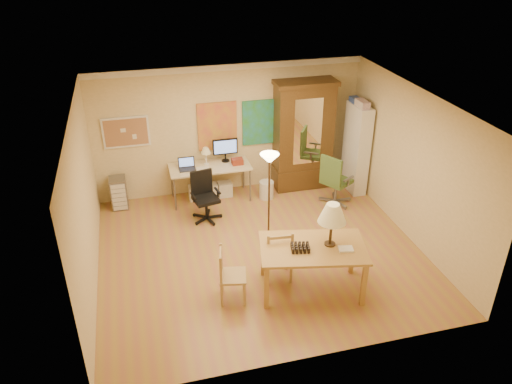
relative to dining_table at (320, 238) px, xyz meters
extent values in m
plane|color=#AC863D|center=(-0.60, 1.17, -0.95)|extent=(5.50, 5.50, 0.00)
cube|color=white|center=(-0.60, 3.63, 1.69)|extent=(5.50, 0.08, 0.12)
cube|color=#B07752|center=(-2.65, 3.64, 0.55)|extent=(0.90, 0.04, 0.62)
cube|color=gold|center=(-0.85, 3.64, 0.50)|extent=(0.80, 0.04, 1.00)
cube|color=teal|center=(0.05, 3.64, 0.50)|extent=(0.75, 0.04, 0.95)
cube|color=olive|center=(-0.10, 0.00, -0.17)|extent=(1.75, 1.26, 0.04)
cube|color=olive|center=(-0.89, -0.24, -0.57)|extent=(0.09, 0.09, 0.75)
cube|color=olive|center=(0.52, -0.54, -0.57)|extent=(0.09, 0.09, 0.75)
cube|color=olive|center=(-0.72, 0.55, -0.57)|extent=(0.09, 0.09, 0.75)
cube|color=olive|center=(0.69, 0.25, -0.57)|extent=(0.09, 0.09, 0.75)
cylinder|color=black|center=(0.17, 0.00, -0.14)|extent=(0.17, 0.17, 0.02)
cylinder|color=black|center=(0.17, 0.00, 0.06)|extent=(0.04, 0.04, 0.42)
cone|color=#FFFBC7|center=(0.17, 0.00, 0.40)|extent=(0.42, 0.42, 0.30)
cube|color=silver|center=(0.35, -0.20, -0.14)|extent=(0.24, 0.20, 0.03)
cube|color=black|center=(-0.31, -0.03, -0.11)|extent=(0.34, 0.29, 0.08)
cube|color=#A37D4A|center=(-0.52, 0.42, -0.50)|extent=(0.47, 0.45, 0.04)
cube|color=#A37D4A|center=(-0.32, 0.58, -0.73)|extent=(0.04, 0.04, 0.42)
cube|color=#A37D4A|center=(-0.69, 0.61, -0.73)|extent=(0.04, 0.04, 0.42)
cube|color=#A37D4A|center=(-0.35, 0.22, -0.73)|extent=(0.04, 0.04, 0.42)
cube|color=#A37D4A|center=(-0.72, 0.26, -0.73)|extent=(0.04, 0.04, 0.42)
cube|color=#A37D4A|center=(-0.35, 0.22, -0.26)|extent=(0.04, 0.04, 0.49)
cube|color=#A37D4A|center=(-0.72, 0.26, -0.26)|extent=(0.04, 0.04, 0.49)
cube|color=#A37D4A|center=(-0.54, 0.24, -0.21)|extent=(0.37, 0.06, 0.05)
cube|color=#A37D4A|center=(-1.32, 0.09, -0.52)|extent=(0.47, 0.48, 0.04)
cube|color=#A37D4A|center=(-1.19, -0.12, -0.74)|extent=(0.04, 0.04, 0.40)
cube|color=#A37D4A|center=(-1.12, 0.23, -0.74)|extent=(0.04, 0.04, 0.40)
cube|color=#A37D4A|center=(-1.52, -0.06, -0.74)|extent=(0.04, 0.04, 0.40)
cube|color=#A37D4A|center=(-1.45, 0.29, -0.74)|extent=(0.04, 0.04, 0.40)
cube|color=#A37D4A|center=(-1.52, -0.06, -0.29)|extent=(0.04, 0.04, 0.47)
cube|color=#A37D4A|center=(-1.45, 0.29, -0.29)|extent=(0.04, 0.04, 0.47)
cube|color=#A37D4A|center=(-1.49, 0.12, -0.24)|extent=(0.10, 0.36, 0.05)
cylinder|color=#402C19|center=(-0.40, 1.38, -0.93)|extent=(0.26, 0.26, 0.03)
cylinder|color=#402C19|center=(-0.40, 1.38, -0.10)|extent=(0.03, 0.03, 1.66)
cone|color=#FFE0A5|center=(-0.40, 1.38, 0.75)|extent=(0.32, 0.32, 0.13)
cube|color=#BBAE89|center=(-1.10, 3.29, -0.22)|extent=(1.64, 0.72, 0.03)
cylinder|color=slate|center=(-1.87, 2.98, -0.59)|extent=(0.04, 0.04, 0.72)
cylinder|color=slate|center=(-0.33, 2.98, -0.59)|extent=(0.04, 0.04, 0.72)
cylinder|color=slate|center=(-1.87, 3.59, -0.59)|extent=(0.04, 0.04, 0.72)
cylinder|color=slate|center=(-0.33, 3.59, -0.59)|extent=(0.04, 0.04, 0.72)
cube|color=black|center=(-1.56, 3.24, -0.19)|extent=(0.33, 0.22, 0.02)
cube|color=black|center=(-1.56, 3.40, -0.08)|extent=(0.33, 0.06, 0.21)
cube|color=black|center=(-0.74, 3.44, 0.13)|extent=(0.51, 0.04, 0.33)
cone|color=#FFFBC7|center=(-1.15, 3.39, 0.11)|extent=(0.20, 0.20, 0.12)
cube|color=silver|center=(-1.25, 3.13, -0.20)|extent=(0.26, 0.33, 0.01)
cube|color=maroon|center=(-0.54, 3.24, -0.14)|extent=(0.22, 0.16, 0.12)
cube|color=white|center=(-1.41, 3.34, -0.79)|extent=(0.29, 0.25, 0.31)
cube|color=white|center=(-1.10, 3.34, -0.79)|extent=(0.29, 0.25, 0.31)
cube|color=silver|center=(-0.79, 3.34, -0.79)|extent=(0.29, 0.25, 0.31)
cylinder|color=black|center=(-1.33, 2.47, -0.71)|extent=(0.06, 0.06, 0.37)
cube|color=black|center=(-1.33, 2.47, -0.50)|extent=(0.52, 0.51, 0.07)
cube|color=black|center=(-1.37, 2.67, -0.22)|extent=(0.43, 0.13, 0.48)
cube|color=black|center=(-1.57, 2.42, -0.37)|extent=(0.09, 0.28, 0.03)
cube|color=black|center=(-1.09, 2.52, -0.37)|extent=(0.09, 0.28, 0.03)
cylinder|color=slate|center=(1.33, 2.45, -0.68)|extent=(0.06, 0.06, 0.42)
cube|color=#3C5C29|center=(1.33, 2.45, -0.44)|extent=(0.68, 0.69, 0.07)
cube|color=#3C5C29|center=(1.13, 2.33, -0.12)|extent=(0.30, 0.44, 0.55)
cube|color=slate|center=(1.47, 2.21, -0.29)|extent=(0.29, 0.20, 0.03)
cube|color=slate|center=(1.18, 2.68, -0.29)|extent=(0.29, 0.20, 0.03)
cube|color=slate|center=(-2.94, 3.41, -0.63)|extent=(0.32, 0.37, 0.64)
cube|color=silver|center=(-2.94, 3.22, -0.63)|extent=(0.27, 0.02, 0.55)
cube|color=#3A260F|center=(0.92, 3.41, 0.18)|extent=(1.18, 0.54, 2.26)
cube|color=#3A260F|center=(0.92, 3.41, -0.71)|extent=(1.22, 0.58, 0.45)
cube|color=white|center=(0.92, 3.13, 0.40)|extent=(0.59, 0.01, 1.40)
cube|color=#3A260F|center=(0.92, 3.41, 1.34)|extent=(1.27, 0.60, 0.09)
cube|color=white|center=(1.95, 2.97, -0.01)|extent=(0.28, 0.75, 1.88)
cube|color=#993333|center=(1.91, 2.83, -0.50)|extent=(0.17, 0.38, 0.23)
cube|color=#334C99|center=(1.91, 3.15, 0.61)|extent=(0.17, 0.26, 0.19)
cylinder|color=silver|center=(0.02, 3.02, -0.76)|extent=(0.30, 0.30, 0.37)
camera|label=1|loc=(-2.48, -5.78, 4.13)|focal=35.00mm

